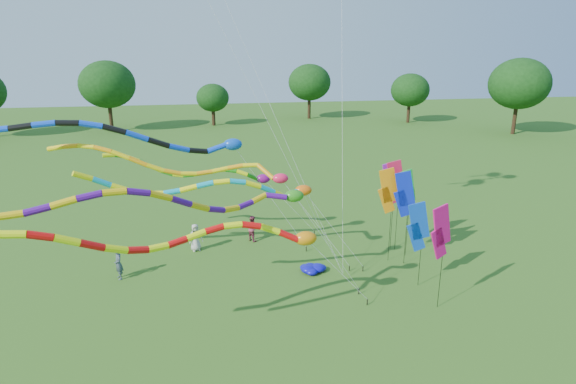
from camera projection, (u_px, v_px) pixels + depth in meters
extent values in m
plane|color=#245917|center=(311.00, 328.00, 20.00)|extent=(160.00, 160.00, 0.00)
cylinder|color=#382314|center=(511.00, 125.00, 60.81)|extent=(0.50, 0.50, 3.05)
ellipsoid|color=#10360E|center=(516.00, 93.00, 59.63)|extent=(6.44, 6.44, 5.47)
cylinder|color=#382314|center=(408.00, 113.00, 71.91)|extent=(0.50, 0.50, 2.93)
ellipsoid|color=#10360E|center=(410.00, 87.00, 70.78)|extent=(6.18, 6.18, 5.26)
cylinder|color=#382314|center=(309.00, 112.00, 72.49)|extent=(0.50, 0.50, 3.07)
ellipsoid|color=#10360E|center=(310.00, 85.00, 71.31)|extent=(6.49, 6.49, 5.52)
cylinder|color=#382314|center=(212.00, 114.00, 72.13)|extent=(0.50, 0.50, 2.38)
ellipsoid|color=#10360E|center=(211.00, 93.00, 71.21)|extent=(5.03, 5.03, 4.28)
cylinder|color=#382314|center=(112.00, 121.00, 64.56)|extent=(0.50, 0.50, 2.69)
ellipsoid|color=#10360E|center=(109.00, 95.00, 63.53)|extent=(5.68, 5.68, 4.83)
cylinder|color=black|center=(367.00, 302.00, 21.75)|extent=(0.05, 0.05, 0.30)
cylinder|color=silver|center=(338.00, 270.00, 20.63)|extent=(0.02, 0.02, 4.67)
ellipsoid|color=orange|center=(306.00, 238.00, 19.55)|extent=(0.93, 0.60, 0.60)
cylinder|color=red|center=(289.00, 236.00, 19.31)|extent=(0.27, 0.27, 0.84)
cylinder|color=#F0FF0D|center=(270.00, 229.00, 19.11)|extent=(0.27, 0.27, 0.80)
cylinder|color=red|center=(251.00, 225.00, 18.91)|extent=(0.27, 0.27, 0.75)
cylinder|color=#F0FF0D|center=(233.00, 225.00, 18.70)|extent=(0.27, 0.27, 0.73)
cylinder|color=red|center=(214.00, 229.00, 18.47)|extent=(0.27, 0.27, 0.73)
cylinder|color=#F0FF0D|center=(196.00, 235.00, 18.20)|extent=(0.27, 0.27, 0.74)
cylinder|color=red|center=(177.00, 242.00, 17.88)|extent=(0.27, 0.27, 0.74)
cylinder|color=#F0FF0D|center=(158.00, 247.00, 17.48)|extent=(0.27, 0.27, 0.75)
cylinder|color=red|center=(138.00, 250.00, 17.02)|extent=(0.27, 0.27, 0.77)
cylinder|color=#F0FF0D|center=(116.00, 249.00, 16.51)|extent=(0.27, 0.27, 0.81)
cylinder|color=red|center=(92.00, 245.00, 16.00)|extent=(0.27, 0.27, 0.83)
cylinder|color=#F0FF0D|center=(67.00, 240.00, 15.51)|extent=(0.27, 0.27, 0.81)
cylinder|color=red|center=(40.00, 236.00, 15.09)|extent=(0.27, 0.27, 0.77)
cylinder|color=#F0FF0D|center=(13.00, 234.00, 14.76)|extent=(0.27, 0.27, 0.73)
cylinder|color=black|center=(349.00, 268.00, 25.02)|extent=(0.05, 0.05, 0.30)
cylinder|color=silver|center=(316.00, 224.00, 24.19)|extent=(0.02, 0.02, 5.96)
ellipsoid|color=#FB1B4D|center=(280.00, 178.00, 23.41)|extent=(0.77, 0.50, 0.50)
cylinder|color=#FF9E0D|center=(266.00, 172.00, 23.54)|extent=(0.22, 0.22, 1.07)
cylinder|color=yellow|center=(250.00, 165.00, 23.69)|extent=(0.22, 0.22, 0.74)
cylinder|color=#FF9E0D|center=(235.00, 167.00, 23.66)|extent=(0.22, 0.22, 0.75)
cylinder|color=yellow|center=(220.00, 170.00, 23.59)|extent=(0.22, 0.22, 0.76)
cylinder|color=#FF9E0D|center=(205.00, 173.00, 23.46)|extent=(0.22, 0.22, 0.76)
cylinder|color=yellow|center=(189.00, 174.00, 23.26)|extent=(0.22, 0.22, 0.77)
cylinder|color=#FF9E0D|center=(172.00, 172.00, 23.00)|extent=(0.22, 0.22, 0.80)
cylinder|color=yellow|center=(155.00, 168.00, 22.71)|extent=(0.22, 0.22, 0.83)
cylinder|color=#FF9E0D|center=(138.00, 162.00, 22.42)|extent=(0.22, 0.22, 0.84)
cylinder|color=yellow|center=(120.00, 155.00, 22.18)|extent=(0.22, 0.22, 0.82)
cylinder|color=#FF9E0D|center=(103.00, 149.00, 22.02)|extent=(0.22, 0.22, 0.77)
cylinder|color=yellow|center=(86.00, 146.00, 21.97)|extent=(0.22, 0.22, 0.75)
cylinder|color=#FF9E0D|center=(70.00, 146.00, 22.02)|extent=(0.22, 0.22, 0.76)
cylinder|color=yellow|center=(56.00, 148.00, 22.16)|extent=(0.22, 0.22, 0.78)
cylinder|color=black|center=(359.00, 291.00, 22.68)|extent=(0.05, 0.05, 0.30)
cylinder|color=silver|center=(329.00, 246.00, 20.86)|extent=(0.02, 0.02, 6.46)
ellipsoid|color=#2D8919|center=(294.00, 196.00, 19.09)|extent=(0.78, 0.50, 0.50)
cylinder|color=#480B7F|center=(276.00, 196.00, 18.88)|extent=(0.23, 0.23, 0.84)
cylinder|color=gold|center=(259.00, 198.00, 18.64)|extent=(0.23, 0.23, 0.72)
cylinder|color=#480B7F|center=(245.00, 205.00, 18.17)|extent=(0.23, 0.23, 0.72)
cylinder|color=gold|center=(231.00, 209.00, 17.64)|extent=(0.23, 0.23, 0.73)
cylinder|color=#480B7F|center=(216.00, 209.00, 17.07)|extent=(0.23, 0.23, 0.76)
cylinder|color=gold|center=(199.00, 207.00, 16.47)|extent=(0.23, 0.23, 0.79)
cylinder|color=#480B7F|center=(181.00, 201.00, 15.89)|extent=(0.23, 0.23, 0.79)
cylinder|color=gold|center=(160.00, 196.00, 15.36)|extent=(0.23, 0.23, 0.76)
cylinder|color=#480B7F|center=(138.00, 192.00, 14.91)|extent=(0.23, 0.23, 0.72)
cylinder|color=gold|center=(114.00, 192.00, 14.55)|extent=(0.23, 0.23, 0.70)
cylinder|color=#480B7F|center=(90.00, 196.00, 14.29)|extent=(0.23, 0.23, 0.72)
cylinder|color=gold|center=(64.00, 203.00, 14.08)|extent=(0.23, 0.23, 0.74)
cylinder|color=#480B7F|center=(37.00, 210.00, 13.91)|extent=(0.23, 0.23, 0.73)
cylinder|color=gold|center=(10.00, 215.00, 13.71)|extent=(0.23, 0.23, 0.72)
cylinder|color=black|center=(306.00, 249.00, 27.37)|extent=(0.05, 0.05, 0.30)
cylinder|color=silver|center=(272.00, 199.00, 25.75)|extent=(0.02, 0.02, 7.42)
ellipsoid|color=#0D45BB|center=(233.00, 144.00, 24.16)|extent=(0.94, 0.60, 0.60)
cylinder|color=blue|center=(217.00, 148.00, 23.95)|extent=(0.27, 0.27, 0.98)
cylinder|color=black|center=(198.00, 151.00, 23.59)|extent=(0.27, 0.27, 0.98)
cylinder|color=blue|center=(179.00, 148.00, 23.04)|extent=(0.27, 0.27, 1.01)
cylinder|color=black|center=(158.00, 143.00, 22.48)|extent=(0.27, 0.27, 1.03)
cylinder|color=blue|center=(137.00, 136.00, 21.96)|extent=(0.27, 0.27, 1.03)
cylinder|color=black|center=(114.00, 129.00, 21.50)|extent=(0.27, 0.27, 1.00)
cylinder|color=blue|center=(91.00, 125.00, 21.14)|extent=(0.27, 0.27, 0.96)
cylinder|color=black|center=(67.00, 123.00, 20.88)|extent=(0.27, 0.27, 0.95)
cylinder|color=blue|center=(44.00, 124.00, 20.70)|extent=(0.27, 0.27, 0.96)
cylinder|color=black|center=(20.00, 127.00, 20.58)|extent=(0.27, 0.27, 0.97)
cylinder|color=black|center=(363.00, 269.00, 24.97)|extent=(0.05, 0.05, 0.30)
cylinder|color=silver|center=(335.00, 231.00, 23.57)|extent=(0.02, 0.02, 5.75)
ellipsoid|color=orange|center=(303.00, 190.00, 22.21)|extent=(0.79, 0.51, 0.51)
cylinder|color=#0B9FC2|center=(292.00, 194.00, 21.78)|extent=(0.23, 0.23, 0.78)
cylinder|color=#FFF10D|center=(281.00, 195.00, 21.27)|extent=(0.23, 0.23, 0.76)
cylinder|color=#0B9FC2|center=(267.00, 189.00, 20.84)|extent=(0.23, 0.23, 0.75)
cylinder|color=#FFF10D|center=(253.00, 185.00, 20.48)|extent=(0.23, 0.23, 0.71)
cylinder|color=#0B9FC2|center=(238.00, 182.00, 20.22)|extent=(0.23, 0.23, 0.68)
cylinder|color=#FFF10D|center=(222.00, 182.00, 20.06)|extent=(0.23, 0.23, 0.68)
cylinder|color=#0B9FC2|center=(205.00, 184.00, 19.97)|extent=(0.23, 0.23, 0.70)
cylinder|color=#FFF10D|center=(189.00, 188.00, 19.92)|extent=(0.23, 0.23, 0.71)
cylinder|color=#0B9FC2|center=(172.00, 192.00, 19.86)|extent=(0.23, 0.23, 0.69)
cylinder|color=#FFF10D|center=(155.00, 193.00, 19.76)|extent=(0.23, 0.23, 0.68)
cylinder|color=#0B9FC2|center=(138.00, 192.00, 19.57)|extent=(0.23, 0.23, 0.69)
cylinder|color=#FFF10D|center=(120.00, 188.00, 19.29)|extent=(0.23, 0.23, 0.73)
cylinder|color=#0B9FC2|center=(102.00, 182.00, 18.93)|extent=(0.23, 0.23, 0.75)
cylinder|color=#FFF10D|center=(83.00, 176.00, 18.50)|extent=(0.23, 0.23, 0.74)
cylinder|color=black|center=(314.00, 233.00, 29.70)|extent=(0.05, 0.05, 0.30)
cylinder|color=silver|center=(289.00, 205.00, 28.91)|extent=(0.02, 0.02, 4.68)
ellipsoid|color=#810B71|center=(263.00, 179.00, 28.17)|extent=(0.84, 0.54, 0.54)
cylinder|color=#1B8812|center=(252.00, 177.00, 27.75)|extent=(0.24, 0.24, 0.92)
cylinder|color=#E3E70C|center=(242.00, 173.00, 27.34)|extent=(0.24, 0.24, 0.65)
cylinder|color=#1B8812|center=(231.00, 170.00, 27.29)|extent=(0.24, 0.24, 0.62)
cylinder|color=#E3E70C|center=(220.00, 170.00, 27.34)|extent=(0.24, 0.24, 0.63)
cylinder|color=#1B8812|center=(210.00, 171.00, 27.46)|extent=(0.24, 0.24, 0.65)
cylinder|color=#E3E70C|center=(199.00, 174.00, 27.59)|extent=(0.24, 0.24, 0.65)
cylinder|color=#1B8812|center=(189.00, 175.00, 27.71)|extent=(0.24, 0.24, 0.63)
cylinder|color=#E3E70C|center=(178.00, 175.00, 27.75)|extent=(0.24, 0.24, 0.62)
cylinder|color=#1B8812|center=(167.00, 173.00, 27.71)|extent=(0.24, 0.24, 0.64)
cylinder|color=#E3E70C|center=(156.00, 169.00, 27.56)|extent=(0.24, 0.24, 0.68)
cylinder|color=#1B8812|center=(145.00, 164.00, 27.33)|extent=(0.24, 0.24, 0.70)
cylinder|color=#E3E70C|center=(133.00, 159.00, 27.05)|extent=(0.24, 0.24, 0.69)
cylinder|color=#1B8812|center=(121.00, 156.00, 26.74)|extent=(0.24, 0.24, 0.65)
cylinder|color=#E3E70C|center=(109.00, 155.00, 26.44)|extent=(0.24, 0.24, 0.64)
cylinder|color=black|center=(343.00, 276.00, 24.13)|extent=(0.04, 0.04, 0.30)
cylinder|color=silver|center=(262.00, 86.00, 21.60)|extent=(0.01, 0.01, 20.06)
cylinder|color=black|center=(343.00, 276.00, 24.13)|extent=(0.04, 0.04, 0.30)
cylinder|color=silver|center=(220.00, 25.00, 19.76)|extent=(0.01, 0.01, 26.07)
cylinder|color=black|center=(343.00, 276.00, 24.13)|extent=(0.04, 0.04, 0.30)
cylinder|color=silver|center=(342.00, 119.00, 24.64)|extent=(0.01, 0.01, 15.70)
cylinder|color=black|center=(397.00, 209.00, 26.98)|extent=(0.02, 0.02, 4.94)
cube|color=#E21A49|center=(396.00, 177.00, 26.39)|extent=(1.16, 0.08, 1.93)
cube|color=#E21A49|center=(394.00, 191.00, 26.62)|extent=(1.01, 0.08, 1.51)
cylinder|color=black|center=(421.00, 248.00, 23.00)|extent=(0.02, 0.02, 3.97)
cube|color=blue|center=(419.00, 221.00, 22.57)|extent=(1.16, 0.16, 1.93)
cube|color=blue|center=(416.00, 237.00, 22.79)|extent=(1.01, 0.15, 1.51)
cylinder|color=black|center=(393.00, 209.00, 27.05)|extent=(0.02, 0.02, 4.84)
cube|color=#AF1AC6|center=(391.00, 178.00, 26.46)|extent=(1.16, 0.20, 1.93)
cube|color=#AF1AC6|center=(389.00, 192.00, 26.67)|extent=(1.01, 0.19, 1.51)
cylinder|color=black|center=(442.00, 261.00, 20.96)|extent=(0.02, 0.02, 4.55)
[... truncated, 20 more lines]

